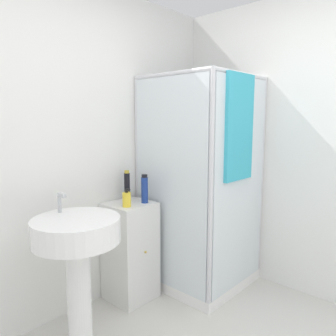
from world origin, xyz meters
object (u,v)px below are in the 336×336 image
sink (77,249)px  shampoo_bottle_blue (145,189)px  soap_dispenser (127,199)px  shampoo_bottle_tall_black (127,186)px

sink → shampoo_bottle_blue: bearing=13.1°
sink → shampoo_bottle_blue: shampoo_bottle_blue is taller
sink → soap_dispenser: (0.56, 0.19, 0.18)m
shampoo_bottle_tall_black → shampoo_bottle_blue: size_ratio=1.09×
sink → soap_dispenser: bearing=18.3°
sink → shampoo_bottle_tall_black: size_ratio=4.00×
sink → soap_dispenser: size_ratio=7.05×
soap_dispenser → shampoo_bottle_blue: bearing=-4.3°
sink → shampoo_bottle_blue: (0.74, 0.17, 0.24)m
sink → shampoo_bottle_tall_black: shampoo_bottle_tall_black is taller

